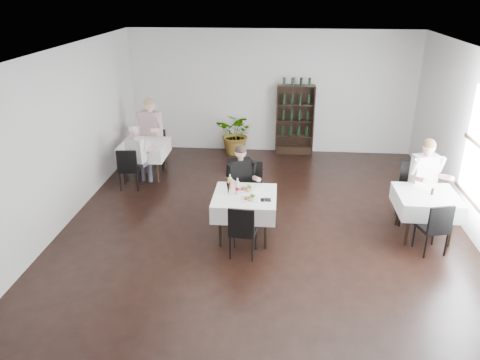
% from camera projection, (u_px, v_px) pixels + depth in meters
% --- Properties ---
extents(room_shell, '(9.00, 9.00, 9.00)m').
position_uv_depth(room_shell, '(264.00, 154.00, 7.36)').
color(room_shell, black).
rests_on(room_shell, ground).
extents(wine_shelf, '(0.90, 0.28, 1.75)m').
position_uv_depth(wine_shelf, '(295.00, 121.00, 11.52)').
color(wine_shelf, black).
rests_on(wine_shelf, ground).
extents(main_table, '(1.03, 1.03, 0.77)m').
position_uv_depth(main_table, '(245.00, 203.00, 7.72)').
color(main_table, black).
rests_on(main_table, ground).
extents(left_table, '(0.98, 0.98, 0.77)m').
position_uv_depth(left_table, '(144.00, 150.00, 10.21)').
color(left_table, black).
rests_on(left_table, ground).
extents(right_table, '(0.98, 0.98, 0.77)m').
position_uv_depth(right_table, '(426.00, 202.00, 7.76)').
color(right_table, black).
rests_on(right_table, ground).
extents(potted_tree, '(1.17, 1.10, 1.06)m').
position_uv_depth(potted_tree, '(237.00, 133.00, 11.60)').
color(potted_tree, '#23561D').
rests_on(potted_tree, ground).
extents(main_chair_far, '(0.55, 0.56, 1.06)m').
position_uv_depth(main_chair_far, '(248.00, 187.00, 8.38)').
color(main_chair_far, black).
rests_on(main_chair_far, ground).
extents(main_chair_near, '(0.44, 0.45, 0.88)m').
position_uv_depth(main_chair_near, '(242.00, 228.00, 7.17)').
color(main_chair_near, black).
rests_on(main_chair_near, ground).
extents(left_chair_far, '(0.40, 0.41, 0.87)m').
position_uv_depth(left_chair_far, '(157.00, 146.00, 10.81)').
color(left_chair_far, black).
rests_on(left_chair_far, ground).
extents(left_chair_near, '(0.44, 0.44, 0.89)m').
position_uv_depth(left_chair_near, '(129.00, 167.00, 9.57)').
color(left_chair_near, black).
rests_on(left_chair_near, ground).
extents(right_chair_far, '(0.53, 0.54, 1.09)m').
position_uv_depth(right_chair_far, '(414.00, 188.00, 8.29)').
color(right_chair_far, black).
rests_on(right_chair_far, ground).
extents(right_chair_near, '(0.49, 0.50, 0.88)m').
position_uv_depth(right_chair_near, '(435.00, 226.00, 7.25)').
color(right_chair_near, black).
rests_on(right_chair_near, ground).
extents(diner_main, '(0.61, 0.65, 1.40)m').
position_uv_depth(diner_main, '(241.00, 178.00, 8.22)').
color(diner_main, '#3C3D44').
rests_on(diner_main, ground).
extents(diner_left_far, '(0.70, 0.74, 1.62)m').
position_uv_depth(diner_left_far, '(149.00, 128.00, 10.60)').
color(diner_left_far, '#3C3D44').
rests_on(diner_left_far, ground).
extents(diner_left_near, '(0.55, 0.58, 1.32)m').
position_uv_depth(diner_left_near, '(138.00, 151.00, 9.66)').
color(diner_left_near, '#3C3D44').
rests_on(diner_left_near, ground).
extents(diner_right_far, '(0.65, 0.69, 1.55)m').
position_uv_depth(diner_right_far, '(427.00, 176.00, 8.08)').
color(diner_right_far, '#3C3D44').
rests_on(diner_right_far, ground).
extents(plate_far, '(0.33, 0.33, 0.09)m').
position_uv_depth(plate_far, '(246.00, 189.00, 7.83)').
color(plate_far, white).
rests_on(plate_far, main_table).
extents(plate_near, '(0.28, 0.28, 0.08)m').
position_uv_depth(plate_near, '(250.00, 198.00, 7.50)').
color(plate_near, white).
rests_on(plate_near, main_table).
extents(pilsner_dark, '(0.06, 0.06, 0.27)m').
position_uv_depth(pilsner_dark, '(228.00, 189.00, 7.62)').
color(pilsner_dark, black).
rests_on(pilsner_dark, main_table).
extents(pilsner_lager, '(0.07, 0.07, 0.31)m').
position_uv_depth(pilsner_lager, '(230.00, 185.00, 7.72)').
color(pilsner_lager, gold).
rests_on(pilsner_lager, main_table).
extents(coke_bottle, '(0.07, 0.07, 0.27)m').
position_uv_depth(coke_bottle, '(237.00, 188.00, 7.67)').
color(coke_bottle, silver).
rests_on(coke_bottle, main_table).
extents(napkin_cutlery, '(0.18, 0.18, 0.02)m').
position_uv_depth(napkin_cutlery, '(266.00, 200.00, 7.48)').
color(napkin_cutlery, black).
rests_on(napkin_cutlery, main_table).
extents(pepper_mill, '(0.05, 0.05, 0.11)m').
position_uv_depth(pepper_mill, '(432.00, 191.00, 7.66)').
color(pepper_mill, black).
rests_on(pepper_mill, right_table).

